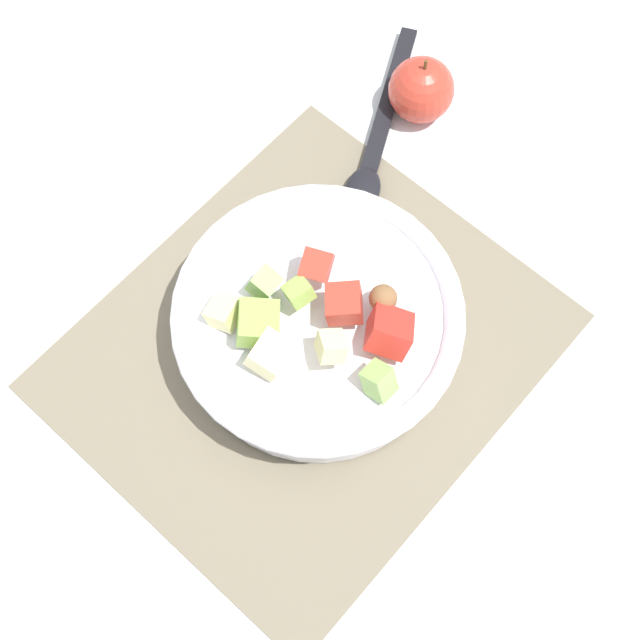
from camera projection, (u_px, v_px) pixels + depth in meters
name	position (u px, v px, depth m)	size (l,w,h in m)	color
ground_plane	(306.00, 351.00, 0.86)	(2.40, 2.40, 0.00)	silver
placemat	(306.00, 350.00, 0.86)	(0.43, 0.37, 0.01)	#756B56
salad_bowl	(320.00, 324.00, 0.83)	(0.27, 0.27, 0.10)	white
serving_spoon	(375.00, 147.00, 0.94)	(0.23, 0.13, 0.01)	black
whole_apple	(421.00, 90.00, 0.94)	(0.07, 0.07, 0.08)	#BC3828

